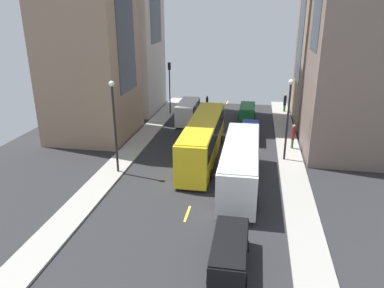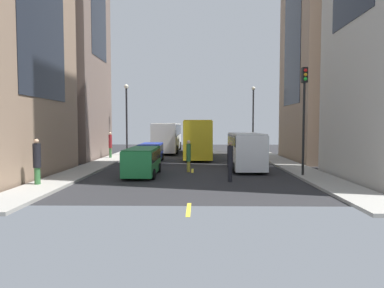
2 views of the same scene
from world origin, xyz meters
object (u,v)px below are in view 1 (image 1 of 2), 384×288
object	(u,v)px
pedestrian_crossing_mid	(207,104)
traffic_light_near_corner	(170,79)
delivery_van_white	(188,110)
pedestrian_waiting_curb	(285,102)
car_green_1	(247,111)
car_black_2	(230,251)
city_bus_white	(240,161)
streetcar_yellow	(203,136)
car_blue_0	(250,131)
pedestrian_crossing_near	(293,135)
pedestrian_walking_far	(223,112)

from	to	relation	value
pedestrian_crossing_mid	traffic_light_near_corner	world-z (taller)	traffic_light_near_corner
delivery_van_white	pedestrian_waiting_curb	distance (m)	13.35
car_green_1	car_black_2	bearing A→B (deg)	90.04
city_bus_white	traffic_light_near_corner	xyz separation A→B (m)	(9.84, -19.02, 2.57)
city_bus_white	streetcar_yellow	world-z (taller)	streetcar_yellow
car_blue_0	pedestrian_crossing_near	xyz separation A→B (m)	(-4.05, 2.22, 0.51)
car_black_2	traffic_light_near_corner	size ratio (longest dim) A/B	0.73
streetcar_yellow	delivery_van_white	world-z (taller)	streetcar_yellow
delivery_van_white	car_black_2	size ratio (longest dim) A/B	1.19
streetcar_yellow	car_black_2	size ratio (longest dim) A/B	2.91
city_bus_white	pedestrian_walking_far	world-z (taller)	city_bus_white
pedestrian_crossing_mid	pedestrian_waiting_curb	size ratio (longest dim) A/B	0.96
streetcar_yellow	delivery_van_white	bearing A→B (deg)	-72.53
pedestrian_crossing_near	city_bus_white	bearing A→B (deg)	-63.05
traffic_light_near_corner	streetcar_yellow	bearing A→B (deg)	114.18
pedestrian_waiting_curb	traffic_light_near_corner	xyz separation A→B (m)	(14.49, 3.35, 3.20)
pedestrian_waiting_curb	city_bus_white	bearing A→B (deg)	-61.81
car_green_1	car_black_2	distance (m)	28.03
car_black_2	pedestrian_waiting_curb	world-z (taller)	pedestrian_waiting_curb
pedestrian_walking_far	traffic_light_near_corner	size ratio (longest dim) A/B	0.33
delivery_van_white	pedestrian_waiting_curb	xyz separation A→B (m)	(-11.55, -6.70, -0.14)
car_blue_0	car_black_2	distance (m)	20.37
car_green_1	pedestrian_crossing_mid	size ratio (longest dim) A/B	2.05
traffic_light_near_corner	pedestrian_crossing_mid	bearing A→B (deg)	-160.58
car_blue_0	car_green_1	xyz separation A→B (m)	(0.56, -7.67, 0.09)
streetcar_yellow	car_green_1	distance (m)	13.98
delivery_van_white	traffic_light_near_corner	xyz separation A→B (m)	(2.94, -3.35, 3.06)
car_black_2	pedestrian_crossing_near	size ratio (longest dim) A/B	1.97
city_bus_white	streetcar_yellow	size ratio (longest dim) A/B	0.82
pedestrian_crossing_near	pedestrian_waiting_curb	bearing A→B (deg)	144.57
car_green_1	city_bus_white	bearing A→B (deg)	90.17
car_green_1	pedestrian_crossing_near	size ratio (longest dim) A/B	1.93
car_green_1	pedestrian_crossing_mid	world-z (taller)	pedestrian_crossing_mid
delivery_van_white	pedestrian_crossing_near	xyz separation A→B (m)	(-11.46, 7.09, -0.07)
delivery_van_white	pedestrian_crossing_near	distance (m)	13.48
delivery_van_white	traffic_light_near_corner	distance (m)	5.40
city_bus_white	delivery_van_white	world-z (taller)	city_bus_white
city_bus_white	streetcar_yellow	xyz separation A→B (m)	(3.53, -4.96, 0.12)
delivery_van_white	car_black_2	world-z (taller)	delivery_van_white
delivery_van_white	pedestrian_crossing_mid	size ratio (longest dim) A/B	2.48
pedestrian_walking_far	city_bus_white	bearing A→B (deg)	42.94
streetcar_yellow	pedestrian_crossing_near	world-z (taller)	streetcar_yellow
pedestrian_walking_far	traffic_light_near_corner	bearing A→B (deg)	-74.53
traffic_light_near_corner	pedestrian_waiting_curb	bearing A→B (deg)	-166.98
city_bus_white	delivery_van_white	bearing A→B (deg)	-66.23
car_blue_0	traffic_light_near_corner	bearing A→B (deg)	-38.48
pedestrian_crossing_near	traffic_light_near_corner	bearing A→B (deg)	-161.00
city_bus_white	pedestrian_waiting_curb	distance (m)	22.85
car_blue_0	pedestrian_walking_far	xyz separation A→B (m)	(3.39, -6.00, 0.22)
streetcar_yellow	pedestrian_waiting_curb	world-z (taller)	streetcar_yellow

